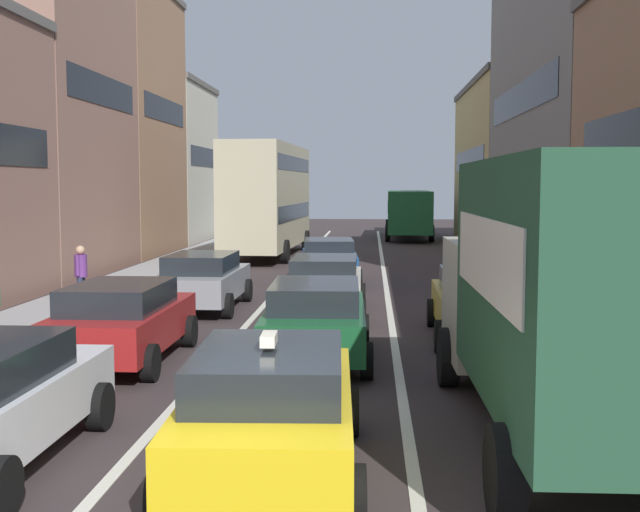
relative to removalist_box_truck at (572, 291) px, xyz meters
name	(u,v)px	position (x,y,z in m)	size (l,w,h in m)	color
sidewalk_left	(140,279)	(-10.40, 16.84, -1.90)	(2.60, 64.00, 0.14)	#9D9D9D
lane_stripe_left	(285,282)	(-5.40, 16.84, -1.97)	(0.16, 60.00, 0.01)	silver
lane_stripe_right	(385,282)	(-2.00, 16.84, -1.97)	(0.16, 60.00, 0.01)	silver
building_row_left	(5,118)	(-15.70, 18.42, 3.72)	(7.20, 43.90, 12.72)	#936B5B
building_row_right	(618,140)	(6.20, 19.19, 2.90)	(7.20, 43.90, 11.73)	tan
removalist_box_truck	(572,291)	(0.00, 0.00, 0.00)	(2.76, 7.73, 3.58)	#B7B29E
taxi_centre_lane_front	(270,407)	(-3.61, -1.30, -1.18)	(2.20, 4.37, 1.66)	yellow
sedan_centre_lane_second	(316,319)	(-3.52, 4.69, -1.18)	(2.16, 4.35, 1.49)	#19592D
wagon_left_lane_second	(122,320)	(-7.09, 4.33, -1.18)	(2.06, 4.30, 1.49)	#A51E1E
hatchback_centre_lane_third	(325,284)	(-3.65, 9.95, -1.18)	(2.10, 4.32, 1.49)	beige
sedan_left_lane_third	(203,279)	(-6.90, 10.70, -1.18)	(2.10, 4.32, 1.49)	gray
coupe_centre_lane_fourth	(329,260)	(-3.89, 16.55, -1.18)	(2.29, 4.41, 1.49)	#194C8C
sedan_right_lane_behind_truck	(480,302)	(-0.18, 7.02, -1.18)	(2.13, 4.34, 1.49)	#B29319
bus_mid_queue_primary	(268,195)	(-7.18, 26.38, 0.86)	(3.14, 10.60, 5.06)	#BFB793
bus_far_queue_secondary	(408,210)	(-0.20, 39.52, -0.21)	(2.98, 10.55, 2.90)	#1E6033
pedestrian_near_kerb	(81,272)	(-10.26, 10.89, -1.03)	(0.34, 0.54, 1.66)	#262D47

